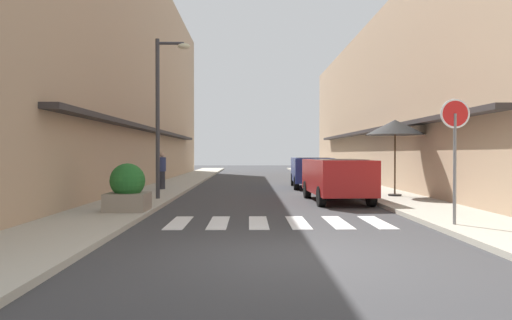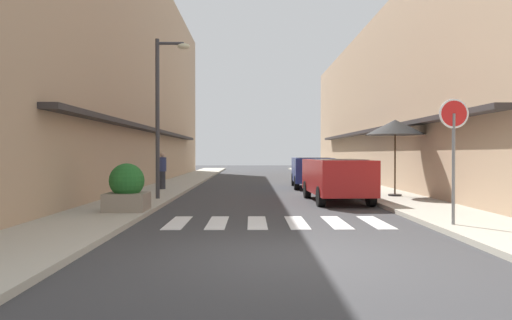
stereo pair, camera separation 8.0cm
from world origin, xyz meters
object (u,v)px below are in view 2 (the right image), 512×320
cafe_umbrella (395,128)px  pedestrian_walking_near (162,170)px  parked_car_near (337,175)px  planter_corner (127,189)px  round_street_sign (454,128)px  street_lamp (163,101)px  parked_car_mid (312,169)px

cafe_umbrella → pedestrian_walking_near: (-9.10, 3.48, -1.65)m
parked_car_near → planter_corner: size_ratio=3.45×
pedestrian_walking_near → parked_car_near: bearing=-14.0°
round_street_sign → street_lamp: (-7.42, 6.10, 1.23)m
street_lamp → cafe_umbrella: (8.26, 0.93, -0.85)m
parked_car_near → pedestrian_walking_near: bearing=146.5°
round_street_sign → cafe_umbrella: size_ratio=0.99×
parked_car_mid → pedestrian_walking_near: size_ratio=2.77×
cafe_umbrella → parked_car_near: bearing=-156.2°
round_street_sign → cafe_umbrella: bearing=83.2°
cafe_umbrella → pedestrian_walking_near: 9.88m
parked_car_near → cafe_umbrella: (2.31, 1.02, 1.68)m
round_street_sign → cafe_umbrella: cafe_umbrella is taller
round_street_sign → pedestrian_walking_near: bearing=128.2°
pedestrian_walking_near → street_lamp: bearing=-59.7°
parked_car_near → planter_corner: (-6.29, -3.39, -0.22)m
round_street_sign → street_lamp: bearing=140.6°
cafe_umbrella → planter_corner: bearing=-152.8°
parked_car_mid → round_street_sign: round_street_sign is taller
parked_car_near → round_street_sign: 6.32m
planter_corner → pedestrian_walking_near: (-0.50, 7.89, 0.25)m
parked_car_mid → street_lamp: street_lamp is taller
round_street_sign → pedestrian_walking_near: round_street_sign is taller
planter_corner → pedestrian_walking_near: size_ratio=0.80×
cafe_umbrella → street_lamp: bearing=-173.6°
parked_car_mid → street_lamp: size_ratio=0.81×
parked_car_near → cafe_umbrella: size_ratio=1.59×
street_lamp → pedestrian_walking_near: (-0.84, 4.41, -2.50)m
round_street_sign → street_lamp: street_lamp is taller
parked_car_mid → cafe_umbrella: 6.44m
parked_car_near → planter_corner: parked_car_near is taller
parked_car_mid → cafe_umbrella: (2.31, -5.78, 1.68)m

